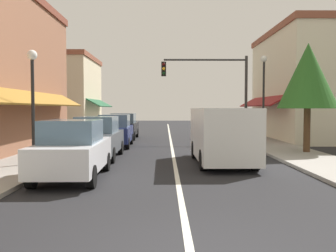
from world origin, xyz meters
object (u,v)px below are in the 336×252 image
(parked_car_nearest_left, at_px, (73,150))
(parked_car_second_left, at_px, (98,138))
(street_lamp_left_near, at_px, (33,87))
(parked_car_third_left, at_px, (115,131))
(parked_car_far_left, at_px, (124,126))
(van_in_lane, at_px, (222,134))
(traffic_signal_mast_arm, at_px, (216,82))
(tree_right_near, at_px, (308,76))
(street_lamp_right_mid, at_px, (264,86))

(parked_car_nearest_left, relative_size, parked_car_second_left, 1.01)
(street_lamp_left_near, bearing_deg, parked_car_nearest_left, -48.39)
(parked_car_nearest_left, xyz_separation_m, parked_car_third_left, (-0.00, 9.17, 0.00))
(parked_car_far_left, relative_size, van_in_lane, 0.79)
(parked_car_second_left, distance_m, traffic_signal_mast_arm, 10.39)
(parked_car_second_left, distance_m, parked_car_far_left, 9.94)
(parked_car_second_left, xyz_separation_m, tree_right_near, (9.33, 1.32, 2.69))
(parked_car_second_left, distance_m, tree_right_near, 9.80)
(parked_car_third_left, xyz_separation_m, traffic_signal_mast_arm, (5.97, 3.21, 2.88))
(parked_car_nearest_left, relative_size, van_in_lane, 0.79)
(parked_car_third_left, relative_size, street_lamp_left_near, 0.99)
(parked_car_far_left, bearing_deg, street_lamp_left_near, -98.44)
(street_lamp_left_near, xyz_separation_m, tree_right_near, (11.23, 3.54, 0.70))
(parked_car_nearest_left, bearing_deg, traffic_signal_mast_arm, 63.36)
(parked_car_nearest_left, xyz_separation_m, traffic_signal_mast_arm, (5.97, 12.38, 2.88))
(street_lamp_right_mid, bearing_deg, van_in_lane, -116.98)
(van_in_lane, bearing_deg, street_lamp_right_mid, 62.35)
(parked_car_nearest_left, distance_m, parked_car_far_left, 14.38)
(parked_car_nearest_left, relative_size, parked_car_far_left, 1.00)
(parked_car_far_left, distance_m, street_lamp_right_mid, 9.96)
(parked_car_nearest_left, xyz_separation_m, street_lamp_right_mid, (8.28, 9.62, 2.51))
(parked_car_nearest_left, relative_size, tree_right_near, 0.81)
(tree_right_near, bearing_deg, parked_car_second_left, -171.97)
(van_in_lane, bearing_deg, traffic_signal_mast_arm, 82.91)
(parked_car_third_left, bearing_deg, parked_car_far_left, 89.85)
(parked_car_far_left, distance_m, traffic_signal_mast_arm, 7.01)
(parked_car_third_left, bearing_deg, parked_car_second_left, -92.15)
(parked_car_third_left, xyz_separation_m, van_in_lane, (4.92, -6.16, 0.27))
(parked_car_second_left, bearing_deg, street_lamp_right_mid, 31.84)
(van_in_lane, relative_size, street_lamp_left_near, 1.24)
(parked_car_nearest_left, xyz_separation_m, van_in_lane, (4.91, 3.00, 0.27))
(parked_car_third_left, distance_m, street_lamp_right_mid, 8.67)
(street_lamp_left_near, relative_size, tree_right_near, 0.82)
(parked_car_nearest_left, bearing_deg, parked_car_third_left, 89.12)
(van_in_lane, relative_size, tree_right_near, 1.02)
(parked_car_second_left, xyz_separation_m, traffic_signal_mast_arm, (6.05, 7.94, 2.88))
(street_lamp_right_mid, relative_size, tree_right_near, 1.00)
(parked_car_nearest_left, bearing_deg, van_in_lane, 30.56)
(traffic_signal_mast_arm, height_order, tree_right_near, traffic_signal_mast_arm)
(parked_car_far_left, relative_size, tree_right_near, 0.81)
(parked_car_second_left, height_order, parked_car_third_left, same)
(tree_right_near, bearing_deg, street_lamp_left_near, -162.52)
(street_lamp_left_near, xyz_separation_m, street_lamp_right_mid, (10.26, 7.40, 0.51))
(parked_car_nearest_left, height_order, parked_car_third_left, same)
(parked_car_nearest_left, distance_m, parked_car_third_left, 9.17)
(parked_car_far_left, xyz_separation_m, van_in_lane, (5.01, -11.37, 0.27))
(street_lamp_left_near, bearing_deg, parked_car_far_left, 81.23)
(parked_car_third_left, height_order, parked_car_far_left, same)
(parked_car_far_left, height_order, street_lamp_left_near, street_lamp_left_near)
(parked_car_nearest_left, bearing_deg, parked_car_second_left, 90.14)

